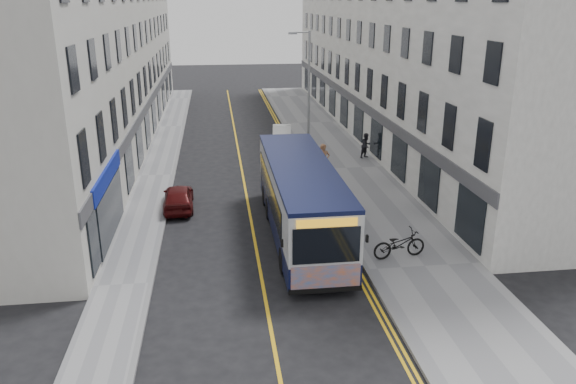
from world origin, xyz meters
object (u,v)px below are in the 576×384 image
object	(u,v)px
city_bus	(301,198)
bicycle	(399,244)
streetlamp	(308,92)
pedestrian_near	(324,161)
pedestrian_far	(366,146)
car_maroon	(178,197)
car_white	(282,134)

from	to	relation	value
city_bus	bicycle	bearing A→B (deg)	-39.20
streetlamp	pedestrian_near	distance (m)	4.99
pedestrian_far	car_maroon	xyz separation A→B (m)	(-11.40, -7.47, -0.31)
bicycle	car_white	world-z (taller)	bicycle
pedestrian_far	streetlamp	bearing A→B (deg)	148.88
car_white	streetlamp	bearing A→B (deg)	-72.41
pedestrian_near	car_white	bearing A→B (deg)	92.19
city_bus	pedestrian_far	bearing A→B (deg)	62.64
city_bus	bicycle	xyz separation A→B (m)	(3.47, -2.83, -1.09)
streetlamp	bicycle	world-z (taller)	streetlamp
streetlamp	city_bus	bearing A→B (deg)	-100.59
streetlamp	car_maroon	bearing A→B (deg)	-135.54
bicycle	pedestrian_near	distance (m)	10.67
bicycle	pedestrian_far	size ratio (longest dim) A/B	1.35
streetlamp	car_white	distance (m)	6.44
city_bus	car_maroon	bearing A→B (deg)	142.88
streetlamp	pedestrian_near	size ratio (longest dim) A/B	4.08
city_bus	pedestrian_far	distance (m)	13.05
streetlamp	car_maroon	size ratio (longest dim) A/B	2.24
pedestrian_far	car_maroon	size ratio (longest dim) A/B	0.45
city_bus	pedestrian_far	world-z (taller)	city_bus
city_bus	bicycle	size ratio (longest dim) A/B	5.16
pedestrian_far	bicycle	bearing A→B (deg)	-131.56
city_bus	streetlamp	bearing A→B (deg)	79.41
pedestrian_far	pedestrian_near	bearing A→B (deg)	-164.40
pedestrian_far	car_maroon	distance (m)	13.63
city_bus	car_maroon	world-z (taller)	city_bus
car_white	car_maroon	xyz separation A→B (m)	(-6.60, -12.55, -0.00)
bicycle	car_maroon	distance (m)	11.27
car_maroon	city_bus	bearing A→B (deg)	141.28
pedestrian_near	car_maroon	bearing A→B (deg)	-161.20
pedestrian_far	car_white	world-z (taller)	pedestrian_far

